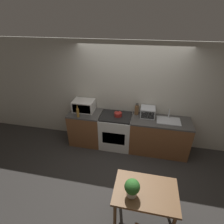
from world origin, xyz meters
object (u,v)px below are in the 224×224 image
kettle (118,114)px  toaster_oven (148,112)px  stove_range (116,131)px  bottle (78,113)px  dining_table (145,195)px  microwave (84,106)px

kettle → toaster_oven: (0.70, 0.12, 0.05)m
stove_range → toaster_oven: 0.95m
kettle → bottle: 0.97m
stove_range → dining_table: (0.80, -1.84, 0.20)m
microwave → toaster_oven: microwave is taller
kettle → stove_range: bearing=-174.0°
stove_range → bottle: (-0.89, -0.23, 0.57)m
microwave → toaster_oven: 1.60m
stove_range → kettle: size_ratio=4.79×
toaster_oven → dining_table: (0.05, -1.97, -0.37)m
kettle → dining_table: 2.02m
kettle → toaster_oven: toaster_oven is taller
bottle → toaster_oven: bearing=12.4°
bottle → toaster_oven: size_ratio=0.87×
bottle → microwave: bearing=83.5°
microwave → toaster_oven: bearing=1.2°
bottle → dining_table: 2.36m
kettle → bottle: (-0.94, -0.24, 0.05)m
stove_range → microwave: 1.04m
dining_table → microwave: bearing=130.4°
microwave → bottle: bottle is taller
stove_range → bottle: size_ratio=3.03×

